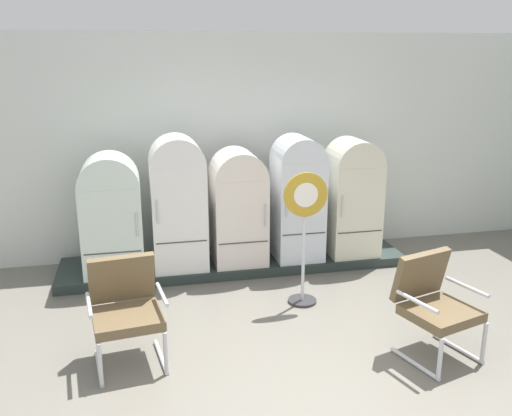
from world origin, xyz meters
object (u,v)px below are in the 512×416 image
at_px(refrigerator_0, 111,211).
at_px(armchair_left, 126,306).
at_px(sign_stand, 304,239).
at_px(refrigerator_3, 298,194).
at_px(refrigerator_2, 238,204).
at_px(refrigerator_4, 352,194).
at_px(refrigerator_1, 178,199).
at_px(armchair_right, 434,301).

relative_size(refrigerator_0, armchair_left, 1.51).
bearing_deg(sign_stand, refrigerator_3, 77.31).
height_order(refrigerator_2, refrigerator_4, refrigerator_4).
height_order(refrigerator_0, armchair_left, refrigerator_0).
bearing_deg(refrigerator_0, refrigerator_1, -0.72).
height_order(refrigerator_0, sign_stand, refrigerator_0).
bearing_deg(sign_stand, refrigerator_2, 114.60).
relative_size(refrigerator_3, armchair_right, 1.66).
bearing_deg(refrigerator_1, refrigerator_0, 179.28).
relative_size(refrigerator_0, armchair_right, 1.51).
xyz_separation_m(refrigerator_0, refrigerator_2, (1.54, 0.01, 0.00)).
height_order(refrigerator_4, armchair_left, refrigerator_4).
distance_m(refrigerator_3, sign_stand, 1.16).
xyz_separation_m(refrigerator_0, sign_stand, (2.06, -1.12, -0.12)).
height_order(armchair_left, armchair_right, same).
relative_size(refrigerator_4, sign_stand, 1.02).
height_order(refrigerator_0, refrigerator_4, refrigerator_4).
bearing_deg(refrigerator_1, refrigerator_3, 0.20).
bearing_deg(refrigerator_3, refrigerator_0, 179.88).
bearing_deg(armchair_left, refrigerator_3, 41.46).
bearing_deg(sign_stand, refrigerator_0, 151.55).
relative_size(armchair_left, armchair_right, 1.00).
xyz_separation_m(refrigerator_3, armchair_left, (-2.15, -1.90, -0.43)).
bearing_deg(refrigerator_4, armchair_left, -146.82).
height_order(refrigerator_0, refrigerator_3, refrigerator_3).
xyz_separation_m(refrigerator_2, armchair_right, (1.35, -2.41, -0.34)).
bearing_deg(sign_stand, refrigerator_4, 48.04).
bearing_deg(refrigerator_2, refrigerator_3, -1.23).
relative_size(refrigerator_0, refrigerator_4, 0.95).
distance_m(refrigerator_0, refrigerator_1, 0.81).
bearing_deg(refrigerator_2, armchair_left, -125.82).
xyz_separation_m(refrigerator_0, refrigerator_3, (2.31, -0.00, 0.09)).
bearing_deg(refrigerator_0, refrigerator_4, -0.23).
bearing_deg(armchair_left, sign_stand, 22.51).
distance_m(refrigerator_0, refrigerator_2, 1.54).
relative_size(refrigerator_1, armchair_left, 1.71).
xyz_separation_m(refrigerator_1, refrigerator_2, (0.75, 0.02, -0.11)).
xyz_separation_m(refrigerator_2, armchair_left, (-1.38, -1.91, -0.34)).
bearing_deg(refrigerator_0, armchair_left, -85.15).
distance_m(refrigerator_4, armchair_right, 2.42).
xyz_separation_m(refrigerator_2, sign_stand, (0.52, -1.13, -0.12)).
height_order(armchair_right, sign_stand, sign_stand).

